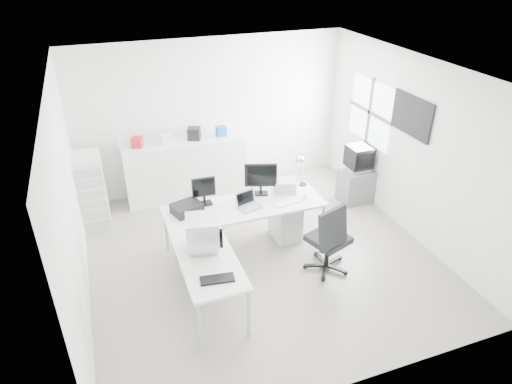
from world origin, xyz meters
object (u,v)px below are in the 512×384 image
object	(u,v)px
crt_tv	(359,159)
crt_monitor	(202,235)
inkjet_printer	(187,208)
side_desk	(210,284)
laptop	(250,202)
sideboard	(186,168)
lcd_monitor_small	(204,191)
lcd_monitor_large	(261,179)
laser_printer	(285,185)
office_chair	(329,236)
main_desk	(245,226)
tv_cabinet	(356,185)
drawer_pedestal	(285,220)
filing_cabinet	(92,190)

from	to	relation	value
crt_tv	crt_monitor	bearing A→B (deg)	-154.46
crt_monitor	inkjet_printer	bearing A→B (deg)	101.04
side_desk	laptop	bearing A→B (deg)	48.01
sideboard	inkjet_printer	bearing A→B (deg)	-101.35
inkjet_printer	lcd_monitor_small	bearing A→B (deg)	9.05
lcd_monitor_large	inkjet_printer	bearing A→B (deg)	-154.87
laser_printer	crt_monitor	distance (m)	1.93
lcd_monitor_large	laptop	world-z (taller)	lcd_monitor_large
sideboard	office_chair	bearing A→B (deg)	-63.63
office_chair	inkjet_printer	bearing A→B (deg)	130.93
lcd_monitor_large	laser_printer	size ratio (longest dim) A/B	1.60
main_desk	crt_monitor	xyz separation A→B (m)	(-0.85, -0.85, 0.59)
tv_cabinet	inkjet_printer	bearing A→B (deg)	-169.66
lcd_monitor_large	sideboard	distance (m)	1.95
lcd_monitor_large	crt_tv	world-z (taller)	lcd_monitor_large
main_desk	laser_printer	bearing A→B (deg)	16.35
crt_monitor	crt_tv	bearing A→B (deg)	36.58
crt_tv	sideboard	world-z (taller)	sideboard
side_desk	crt_tv	distance (m)	3.71
drawer_pedestal	filing_cabinet	size ratio (longest dim) A/B	0.47
laptop	laser_printer	world-z (taller)	laptop
laser_printer	tv_cabinet	distance (m)	1.77
office_chair	crt_tv	world-z (taller)	office_chair
office_chair	side_desk	bearing A→B (deg)	166.40
main_desk	filing_cabinet	distance (m)	2.62
lcd_monitor_small	laptop	distance (m)	0.70
lcd_monitor_large	laptop	xyz separation A→B (m)	(-0.30, -0.35, -0.15)
drawer_pedestal	laser_printer	bearing A→B (deg)	73.61
laptop	inkjet_printer	bearing A→B (deg)	150.65
main_desk	tv_cabinet	xyz separation A→B (m)	(2.37, 0.69, -0.07)
laptop	lcd_monitor_small	bearing A→B (deg)	132.92
office_chair	drawer_pedestal	bearing A→B (deg)	84.43
side_desk	filing_cabinet	distance (m)	2.92
lcd_monitor_large	sideboard	xyz separation A→B (m)	(-0.83, 1.70, -0.46)
drawer_pedestal	filing_cabinet	xyz separation A→B (m)	(-2.83, 1.46, 0.33)
inkjet_printer	lcd_monitor_large	size ratio (longest dim) A/B	0.79
lcd_monitor_large	crt_monitor	bearing A→B (deg)	-119.48
drawer_pedestal	sideboard	distance (m)	2.25
laser_printer	side_desk	bearing A→B (deg)	-123.03
sideboard	lcd_monitor_large	bearing A→B (deg)	-63.99
crt_monitor	lcd_monitor_small	bearing A→B (deg)	85.79
main_desk	lcd_monitor_large	xyz separation A→B (m)	(0.35, 0.25, 0.63)
side_desk	office_chair	world-z (taller)	office_chair
side_desk	laser_printer	world-z (taller)	laser_printer
lcd_monitor_small	office_chair	xyz separation A→B (m)	(1.49, -1.16, -0.40)
side_desk	filing_cabinet	world-z (taller)	filing_cabinet
inkjet_printer	drawer_pedestal	bearing A→B (deg)	-19.36
laptop	laser_printer	bearing A→B (deg)	7.74
lcd_monitor_small	tv_cabinet	bearing A→B (deg)	10.98
crt_tv	sideboard	size ratio (longest dim) A/B	0.23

